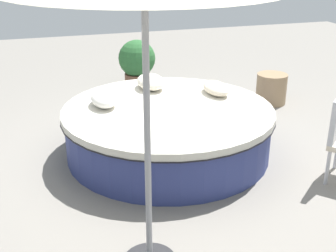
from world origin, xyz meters
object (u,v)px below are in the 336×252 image
at_px(throw_pillow_2, 104,99).
at_px(throw_pillow_0, 216,88).
at_px(throw_pillow_1, 151,82).
at_px(round_bed, 168,130).
at_px(planter, 137,63).
at_px(side_table, 271,89).

bearing_deg(throw_pillow_2, throw_pillow_0, 91.24).
xyz_separation_m(throw_pillow_0, throw_pillow_1, (-0.47, -0.78, 0.02)).
distance_m(round_bed, throw_pillow_2, 0.89).
bearing_deg(planter, throw_pillow_2, -22.48).
height_order(throw_pillow_0, throw_pillow_1, throw_pillow_1).
xyz_separation_m(round_bed, throw_pillow_0, (-0.33, 0.77, 0.38)).
distance_m(throw_pillow_0, throw_pillow_1, 0.91).
bearing_deg(throw_pillow_0, throw_pillow_1, -121.09).
distance_m(throw_pillow_0, planter, 2.35).
relative_size(round_bed, planter, 2.85).
bearing_deg(round_bed, side_table, 121.05).
relative_size(throw_pillow_0, throw_pillow_2, 1.04).
xyz_separation_m(throw_pillow_0, planter, (-2.28, -0.56, -0.18)).
relative_size(throw_pillow_1, planter, 0.59).
bearing_deg(side_table, throw_pillow_1, -76.64).
bearing_deg(throw_pillow_0, round_bed, -67.01).
height_order(throw_pillow_2, side_table, throw_pillow_2).
bearing_deg(round_bed, throw_pillow_1, -179.31).
height_order(throw_pillow_1, throw_pillow_2, throw_pillow_1).
bearing_deg(throw_pillow_1, planter, 172.97).
height_order(round_bed, throw_pillow_0, throw_pillow_0).
xyz_separation_m(round_bed, throw_pillow_2, (-0.29, -0.74, 0.40)).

